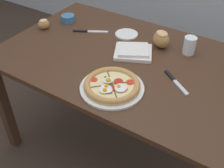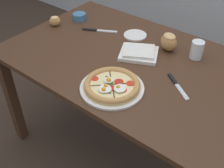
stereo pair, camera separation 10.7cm
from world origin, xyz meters
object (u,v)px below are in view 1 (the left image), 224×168
ramekin_bowl (68,18)px  bread_piece_near (44,24)px  dining_table (123,70)px  pizza (112,86)px  side_saucer (127,34)px  water_glass (189,46)px  knife_spare (176,82)px  napkin_folded (133,51)px  bread_piece_mid (161,39)px  knife_main (90,31)px

ramekin_bowl → bread_piece_near: 0.18m
dining_table → ramekin_bowl: 0.58m
pizza → side_saucer: pizza is taller
pizza → water_glass: 0.54m
pizza → water_glass: water_glass is taller
ramekin_bowl → side_saucer: ramekin_bowl is taller
water_glass → knife_spare: bearing=-81.4°
napkin_folded → knife_spare: 0.33m
bread_piece_mid → side_saucer: (-0.24, 0.01, -0.05)m
pizza → dining_table: bearing=109.8°
napkin_folded → knife_spare: napkin_folded is taller
knife_spare → bread_piece_near: bearing=-148.1°
dining_table → pizza: pizza is taller
knife_main → side_saucer: size_ratio=1.46×
knife_spare → water_glass: bearing=134.7°
water_glass → side_saucer: water_glass is taller
napkin_folded → bread_piece_mid: bearing=57.6°
bread_piece_near → knife_main: bearing=24.1°
dining_table → ramekin_bowl: bearing=162.3°
knife_spare → bread_piece_mid: bearing=163.6°
knife_main → side_saucer: same height
knife_main → knife_spare: same height
water_glass → bread_piece_mid: bearing=-172.6°
napkin_folded → dining_table: bearing=-121.7°
dining_table → side_saucer: 0.27m
bread_piece_mid → knife_main: bread_piece_mid is taller
knife_spare → knife_main: bearing=-160.1°
dining_table → water_glass: bearing=38.0°
ramekin_bowl → knife_spare: ramekin_bowl is taller
dining_table → bread_piece_near: size_ratio=15.02×
ramekin_bowl → bread_piece_mid: size_ratio=0.68×
water_glass → napkin_folded: bearing=-146.0°
napkin_folded → knife_main: bearing=167.8°
pizza → bread_piece_near: size_ratio=3.36×
ramekin_bowl → napkin_folded: ramekin_bowl is taller
ramekin_bowl → side_saucer: size_ratio=0.67×
pizza → ramekin_bowl: 0.78m
knife_spare → napkin_folded: bearing=-164.5°
ramekin_bowl → water_glass: (0.83, 0.06, 0.02)m
ramekin_bowl → water_glass: water_glass is taller
knife_main → water_glass: water_glass is taller
knife_main → dining_table: bearing=-50.8°
bread_piece_near → water_glass: size_ratio=0.92×
pizza → bread_piece_near: (-0.70, 0.28, 0.01)m
ramekin_bowl → water_glass: size_ratio=0.94×
dining_table → bread_piece_mid: bearing=57.7°
dining_table → knife_spare: bearing=-10.2°
bread_piece_near → knife_spare: size_ratio=0.53×
dining_table → pizza: (0.10, -0.27, 0.12)m
ramekin_bowl → water_glass: 0.84m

